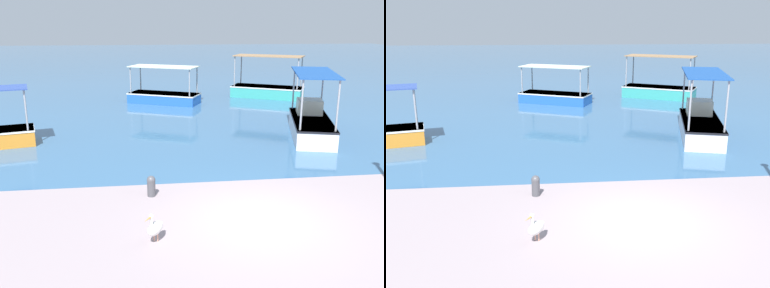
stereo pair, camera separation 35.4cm
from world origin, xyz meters
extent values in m
plane|color=gray|center=(0.00, 0.00, 0.00)|extent=(120.00, 120.00, 0.00)
cube|color=#35618B|center=(0.00, 48.00, 0.00)|extent=(110.00, 90.00, 0.00)
cube|color=teal|center=(5.90, 18.93, 0.40)|extent=(5.17, 4.05, 0.79)
cube|color=silver|center=(5.90, 18.93, 0.75)|extent=(5.23, 4.10, 0.08)
cylinder|color=#99999E|center=(8.21, 18.60, 1.83)|extent=(0.08, 0.08, 2.08)
cylinder|color=#99999E|center=(7.39, 17.14, 1.83)|extent=(0.08, 0.08, 2.08)
cylinder|color=#99999E|center=(4.41, 20.73, 1.83)|extent=(0.08, 0.08, 2.08)
cylinder|color=#99999E|center=(3.59, 19.27, 1.83)|extent=(0.08, 0.08, 2.08)
cube|color=#926F4C|center=(5.90, 18.93, 2.89)|extent=(5.05, 4.04, 0.05)
cube|color=blue|center=(-1.46, 17.66, 0.33)|extent=(4.86, 3.57, 0.66)
cube|color=silver|center=(-1.46, 17.66, 0.63)|extent=(4.91, 3.62, 0.08)
cylinder|color=#99999E|center=(-3.61, 17.88, 1.51)|extent=(0.08, 0.08, 1.69)
cylinder|color=#99999E|center=(-2.95, 19.23, 1.51)|extent=(0.08, 0.08, 1.69)
cylinder|color=#99999E|center=(0.04, 16.10, 1.51)|extent=(0.08, 0.08, 1.69)
cylinder|color=#99999E|center=(0.70, 17.45, 1.51)|extent=(0.08, 0.08, 1.69)
cube|color=beige|center=(-1.46, 17.66, 2.38)|extent=(4.72, 3.57, 0.05)
cube|color=silver|center=(4.79, 8.28, 0.42)|extent=(3.00, 5.37, 0.84)
cube|color=black|center=(4.79, 8.28, 0.80)|extent=(3.05, 5.42, 0.08)
cylinder|color=#99999E|center=(4.84, 5.87, 1.89)|extent=(0.08, 0.08, 2.09)
cylinder|color=#99999E|center=(3.47, 6.26, 1.89)|extent=(0.08, 0.08, 2.09)
cylinder|color=#99999E|center=(6.11, 10.30, 1.89)|extent=(0.08, 0.08, 2.09)
cylinder|color=#99999E|center=(4.75, 10.69, 1.89)|extent=(0.08, 0.08, 2.09)
cube|color=#19458E|center=(4.79, 8.28, 2.96)|extent=(3.04, 5.21, 0.05)
cube|color=beige|center=(5.11, 9.39, 1.20)|extent=(1.44, 1.46, 0.70)
cylinder|color=#99999E|center=(-7.82, 8.13, 1.58)|extent=(0.08, 0.08, 1.73)
cylinder|color=#99999E|center=(-8.15, 9.37, 1.58)|extent=(0.08, 0.08, 1.73)
cylinder|color=#E0997A|center=(-2.76, -0.83, 0.11)|extent=(0.03, 0.03, 0.22)
cylinder|color=#E0997A|center=(-2.84, -0.77, 0.11)|extent=(0.03, 0.03, 0.22)
ellipsoid|color=white|center=(-2.81, -0.82, 0.36)|extent=(0.54, 0.62, 0.32)
ellipsoid|color=white|center=(-2.68, -0.61, 0.38)|extent=(0.19, 0.20, 0.10)
cylinder|color=white|center=(-2.90, -0.95, 0.58)|extent=(0.07, 0.07, 0.26)
sphere|color=white|center=(-2.90, -0.95, 0.74)|extent=(0.11, 0.11, 0.11)
cone|color=#E5933F|center=(-2.99, -1.09, 0.73)|extent=(0.21, 0.28, 0.06)
cylinder|color=#47474C|center=(-2.81, 2.04, 0.24)|extent=(0.25, 0.25, 0.49)
sphere|color=#4C4C51|center=(-2.81, 2.04, 0.52)|extent=(0.26, 0.26, 0.26)
camera|label=1|loc=(-3.09, -10.20, 5.14)|focal=40.00mm
camera|label=2|loc=(-2.74, -10.24, 5.14)|focal=40.00mm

